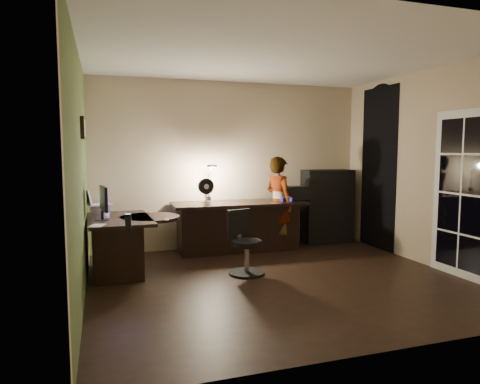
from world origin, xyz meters
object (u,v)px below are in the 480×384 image
object	(u,v)px
desk_right	(239,227)
office_chair	(247,243)
desk_left	(120,245)
person	(279,203)
cabinet	(327,206)
monitor	(102,208)

from	to	relation	value
desk_right	office_chair	world-z (taller)	office_chair
desk_left	desk_right	bearing A→B (deg)	17.20
office_chair	person	size ratio (longest dim) A/B	0.55
desk_right	person	bearing A→B (deg)	-1.79
cabinet	desk_right	bearing A→B (deg)	-169.29
desk_left	monitor	size ratio (longest dim) A/B	2.68
desk_right	person	size ratio (longest dim) A/B	1.40
cabinet	office_chair	world-z (taller)	cabinet
desk_left	monitor	xyz separation A→B (m)	(-0.21, -0.10, 0.51)
cabinet	monitor	distance (m)	3.84
person	monitor	bearing A→B (deg)	85.97
desk_right	cabinet	size ratio (longest dim) A/B	1.66
desk_left	desk_right	size ratio (longest dim) A/B	0.60
cabinet	monitor	size ratio (longest dim) A/B	2.67
person	desk_right	bearing A→B (deg)	67.88
monitor	person	size ratio (longest dim) A/B	0.32
desk_right	monitor	size ratio (longest dim) A/B	4.44
person	cabinet	bearing A→B (deg)	-95.69
desk_left	desk_right	world-z (taller)	desk_right
cabinet	monitor	xyz separation A→B (m)	(-3.70, -0.96, 0.25)
desk_right	office_chair	size ratio (longest dim) A/B	2.54
person	desk_left	bearing A→B (deg)	84.95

